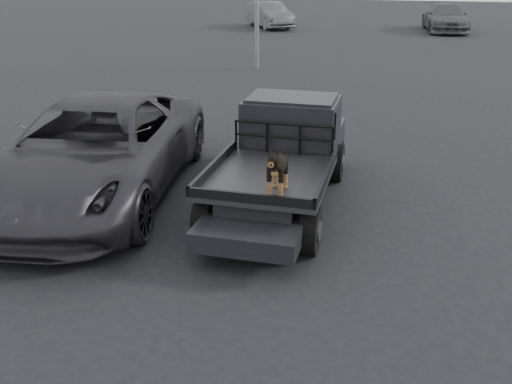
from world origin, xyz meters
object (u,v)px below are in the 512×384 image
(flatbed_ute, at_px, (280,181))
(dog, at_px, (278,169))
(distant_car_a, at_px, (269,15))
(parked_suv, at_px, (96,150))
(distant_car_b, at_px, (445,18))

(flatbed_ute, height_order, dog, dog)
(flatbed_ute, height_order, distant_car_a, distant_car_a)
(parked_suv, relative_size, distant_car_b, 1.14)
(flatbed_ute, distance_m, distant_car_b, 29.23)
(dog, height_order, distant_car_a, dog)
(dog, distance_m, parked_suv, 3.92)
(flatbed_ute, relative_size, distant_car_b, 0.95)
(dog, height_order, distant_car_b, dog)
(distant_car_a, bearing_deg, distant_car_b, -30.05)
(parked_suv, distance_m, distant_car_b, 30.29)
(distant_car_b, bearing_deg, dog, -103.13)
(parked_suv, height_order, distant_car_a, parked_suv)
(dog, relative_size, parked_suv, 0.12)
(parked_suv, bearing_deg, distant_car_a, 88.88)
(dog, distance_m, distant_car_b, 30.78)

